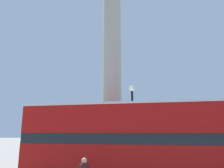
{
  "coord_description": "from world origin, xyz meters",
  "views": [
    {
      "loc": [
        2.39,
        -17.7,
        2.79
      ],
      "look_at": [
        0.0,
        0.0,
        6.79
      ],
      "focal_mm": 35.0,
      "sensor_mm": 36.0,
      "label": 1
    }
  ],
  "objects": [
    {
      "name": "street_lamp",
      "position": [
        1.84,
        -4.13,
        2.88
      ],
      "size": [
        0.36,
        0.36,
        5.7
      ],
      "color": "black",
      "rests_on": "ground_plane"
    },
    {
      "name": "monument_column",
      "position": [
        0.0,
        0.0,
        6.41
      ],
      "size": [
        5.93,
        5.93,
        22.59
      ],
      "color": "#A39E8E",
      "rests_on": "ground_plane"
    },
    {
      "name": "bus_a",
      "position": [
        1.5,
        -5.58,
        2.4
      ],
      "size": [
        11.24,
        3.33,
        4.35
      ],
      "rotation": [
        0.0,
        0.0,
        -0.07
      ],
      "color": "#A80F0C",
      "rests_on": "ground_plane"
    }
  ]
}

